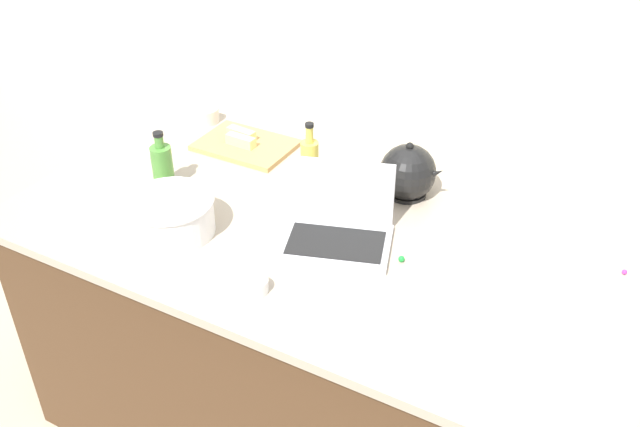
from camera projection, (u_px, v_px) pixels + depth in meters
ground_plane at (320, 426)px, 2.61m from camera, size 12.00×12.00×0.00m
island_counter at (320, 337)px, 2.36m from camera, size 1.89×1.00×0.90m
laptop at (339, 225)px, 2.04m from camera, size 0.36×0.31×0.22m
mixing_bowl_large at (171, 215)px, 2.06m from camera, size 0.26×0.26×0.11m
bottle_oil at (310, 167)px, 2.21m from camera, size 0.06×0.06×0.25m
bottle_olive at (162, 166)px, 2.26m from camera, size 0.07×0.07×0.20m
kettle at (408, 173)px, 2.22m from camera, size 0.21×0.18×0.20m
cutting_board at (246, 145)px, 2.52m from camera, size 0.33×0.24×0.02m
butter_stick_left at (241, 141)px, 2.49m from camera, size 0.11×0.04×0.04m
butter_stick_right at (241, 134)px, 2.54m from camera, size 0.11×0.05×0.04m
ramekin_small at (254, 285)px, 1.85m from camera, size 0.08×0.08×0.04m
ramekin_medium at (146, 157)px, 2.42m from camera, size 0.09×0.09×0.05m
ramekin_wide at (205, 115)px, 2.69m from camera, size 0.11×0.11×0.05m
candy_0 at (624, 272)px, 1.92m from camera, size 0.01×0.01×0.01m
candy_1 at (321, 178)px, 2.33m from camera, size 0.02×0.02×0.02m
candy_2 at (401, 259)px, 1.97m from camera, size 0.02×0.02×0.02m
candy_3 at (313, 230)px, 2.08m from camera, size 0.02×0.02×0.02m
candy_4 at (341, 211)px, 2.17m from camera, size 0.01×0.01×0.01m
candy_5 at (325, 164)px, 2.41m from camera, size 0.02×0.02×0.02m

